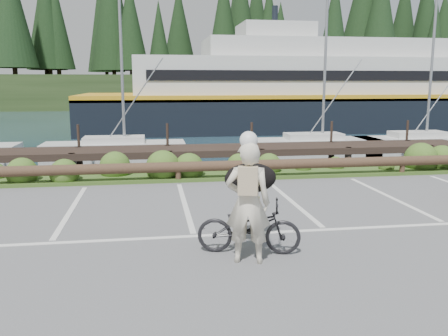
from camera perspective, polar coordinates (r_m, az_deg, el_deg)
The scene contains 7 objects.
ground at distance 9.44m, azimuth -3.84°, elevation -7.44°, with size 72.00×72.00×0.00m, color #575759.
harbor_backdrop at distance 87.43m, azimuth -8.13°, elevation 8.27°, with size 170.00×160.00×30.00m.
vegetation_strip at distance 14.56m, azimuth -5.67°, elevation -0.95°, with size 34.00×1.60×0.10m, color #3D5B21.
log_rail at distance 13.88m, azimuth -5.51°, elevation -1.71°, with size 32.00×0.30×0.60m, color #443021, non-canonical shape.
bicycle at distance 8.08m, azimuth 3.00°, elevation -7.09°, with size 0.61×1.75×0.92m, color black.
cyclist at distance 7.54m, azimuth 2.91°, elevation -4.22°, with size 0.72×0.47×1.96m, color beige.
dog at distance 8.44m, azimuth 3.20°, elevation -1.22°, with size 0.94×0.46×0.54m, color black.
Camera 1 is at (-0.75, -8.96, 2.87)m, focal length 38.00 mm.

